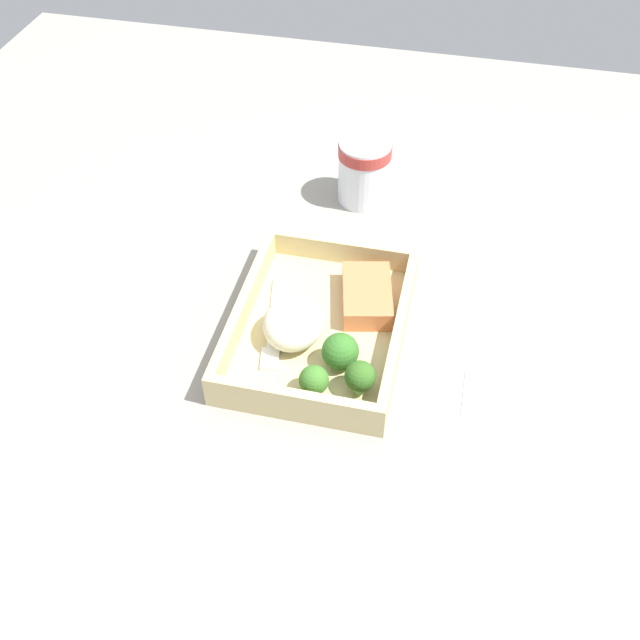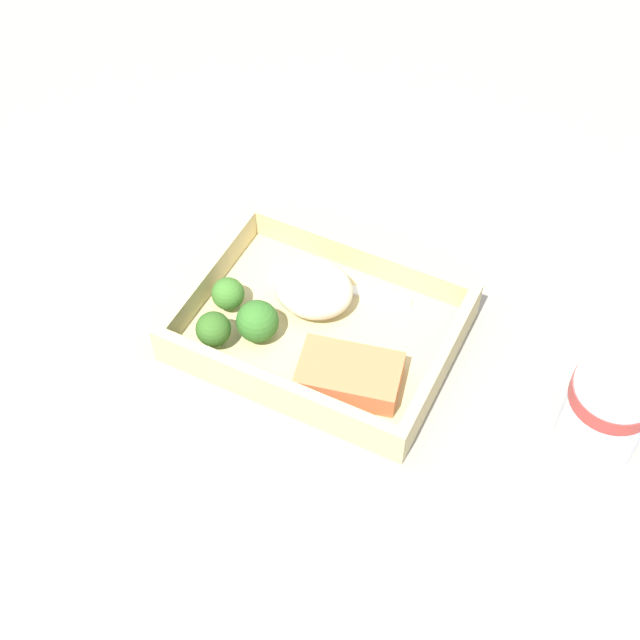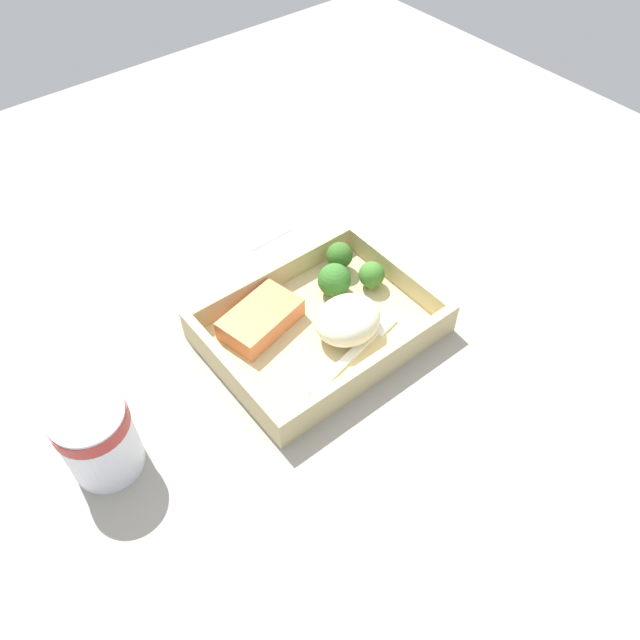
# 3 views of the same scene
# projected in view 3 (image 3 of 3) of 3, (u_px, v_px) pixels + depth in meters

# --- Properties ---
(ground_plane) EXTENTS (1.60, 1.60, 0.02)m
(ground_plane) POSITION_uv_depth(u_px,v_px,m) (320.00, 339.00, 0.81)
(ground_plane) COLOR gray
(takeout_tray) EXTENTS (0.28, 0.21, 0.01)m
(takeout_tray) POSITION_uv_depth(u_px,v_px,m) (320.00, 331.00, 0.80)
(takeout_tray) COLOR tan
(takeout_tray) RESTS_ON ground_plane
(tray_rim) EXTENTS (0.28, 0.21, 0.03)m
(tray_rim) POSITION_uv_depth(u_px,v_px,m) (320.00, 319.00, 0.79)
(tray_rim) COLOR tan
(tray_rim) RESTS_ON takeout_tray
(salmon_fillet) EXTENTS (0.11, 0.08, 0.03)m
(salmon_fillet) POSITION_uv_depth(u_px,v_px,m) (261.00, 319.00, 0.79)
(salmon_fillet) COLOR #DB7546
(salmon_fillet) RESTS_ON takeout_tray
(mashed_potatoes) EXTENTS (0.09, 0.07, 0.05)m
(mashed_potatoes) POSITION_uv_depth(u_px,v_px,m) (348.00, 320.00, 0.77)
(mashed_potatoes) COLOR beige
(mashed_potatoes) RESTS_ON takeout_tray
(broccoli_floret_1) EXTENTS (0.04, 0.04, 0.05)m
(broccoli_floret_1) POSITION_uv_depth(u_px,v_px,m) (334.00, 280.00, 0.82)
(broccoli_floret_1) COLOR #83AF61
(broccoli_floret_1) RESTS_ON takeout_tray
(broccoli_floret_2) EXTENTS (0.04, 0.04, 0.04)m
(broccoli_floret_2) POSITION_uv_depth(u_px,v_px,m) (340.00, 256.00, 0.85)
(broccoli_floret_2) COLOR #73A15A
(broccoli_floret_2) RESTS_ON takeout_tray
(broccoli_floret_3) EXTENTS (0.04, 0.04, 0.04)m
(broccoli_floret_3) POSITION_uv_depth(u_px,v_px,m) (372.00, 275.00, 0.83)
(broccoli_floret_3) COLOR #7BA44F
(broccoli_floret_3) RESTS_ON takeout_tray
(fork) EXTENTS (0.16, 0.05, 0.00)m
(fork) POSITION_uv_depth(u_px,v_px,m) (358.00, 348.00, 0.77)
(fork) COLOR white
(fork) RESTS_ON takeout_tray
(paper_cup) EXTENTS (0.08, 0.08, 0.10)m
(paper_cup) POSITION_uv_depth(u_px,v_px,m) (97.00, 436.00, 0.64)
(paper_cup) COLOR white
(paper_cup) RESTS_ON ground_plane
(receipt_slip) EXTENTS (0.07, 0.15, 0.00)m
(receipt_slip) POSITION_uv_depth(u_px,v_px,m) (242.00, 215.00, 0.96)
(receipt_slip) COLOR white
(receipt_slip) RESTS_ON ground_plane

